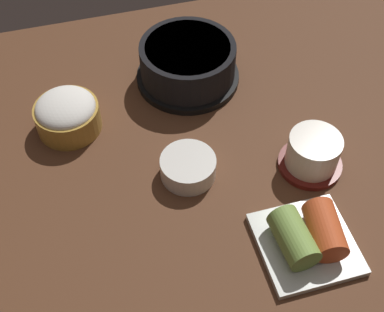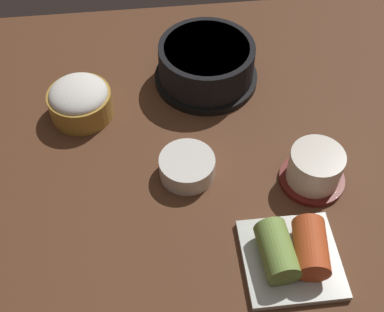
# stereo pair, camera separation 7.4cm
# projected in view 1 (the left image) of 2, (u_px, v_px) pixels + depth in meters

# --- Properties ---
(dining_table) EXTENTS (1.00, 0.76, 0.02)m
(dining_table) POSITION_uv_depth(u_px,v_px,m) (176.00, 165.00, 0.78)
(dining_table) COLOR #56331E
(dining_table) RESTS_ON ground
(stone_pot) EXTENTS (0.17, 0.17, 0.07)m
(stone_pot) POSITION_uv_depth(u_px,v_px,m) (188.00, 63.00, 0.86)
(stone_pot) COLOR black
(stone_pot) RESTS_ON dining_table
(rice_bowl) EXTENTS (0.10, 0.10, 0.06)m
(rice_bowl) POSITION_uv_depth(u_px,v_px,m) (67.00, 114.00, 0.80)
(rice_bowl) COLOR #B78C38
(rice_bowl) RESTS_ON dining_table
(tea_cup_with_saucer) EXTENTS (0.09, 0.09, 0.06)m
(tea_cup_with_saucer) POSITION_uv_depth(u_px,v_px,m) (313.00, 153.00, 0.75)
(tea_cup_with_saucer) COLOR maroon
(tea_cup_with_saucer) RESTS_ON dining_table
(banchan_cup_center) EXTENTS (0.08, 0.08, 0.03)m
(banchan_cup_center) POSITION_uv_depth(u_px,v_px,m) (188.00, 167.00, 0.75)
(banchan_cup_center) COLOR white
(banchan_cup_center) RESTS_ON dining_table
(kimchi_plate) EXTENTS (0.12, 0.12, 0.05)m
(kimchi_plate) POSITION_uv_depth(u_px,v_px,m) (308.00, 237.00, 0.67)
(kimchi_plate) COLOR silver
(kimchi_plate) RESTS_ON dining_table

